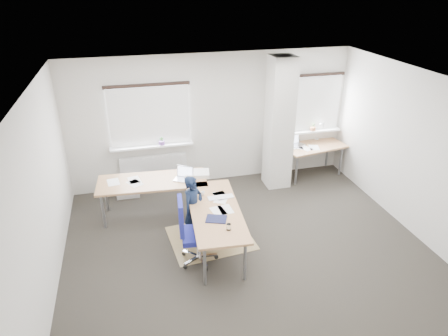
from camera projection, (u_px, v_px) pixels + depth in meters
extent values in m
plane|color=#292521|center=(245.00, 244.00, 6.86)|extent=(6.00, 6.00, 0.00)
cube|color=beige|center=(212.00, 120.00, 8.43)|extent=(6.00, 0.04, 2.80)
cube|color=beige|center=(320.00, 276.00, 4.07)|extent=(6.00, 0.04, 2.80)
cube|color=beige|center=(43.00, 194.00, 5.59)|extent=(0.04, 5.00, 2.80)
cube|color=beige|center=(412.00, 152.00, 6.91)|extent=(0.04, 5.00, 2.80)
cube|color=white|center=(250.00, 82.00, 5.64)|extent=(6.00, 5.00, 0.04)
cube|color=beige|center=(279.00, 124.00, 8.24)|extent=(0.50, 0.50, 2.78)
cube|color=white|center=(149.00, 116.00, 8.03)|extent=(1.60, 0.04, 1.20)
cube|color=white|center=(150.00, 117.00, 7.99)|extent=(1.60, 0.02, 1.20)
cube|color=white|center=(152.00, 146.00, 8.24)|extent=(1.70, 0.20, 0.04)
cube|color=white|center=(314.00, 104.00, 8.82)|extent=(1.20, 0.04, 1.20)
cube|color=white|center=(314.00, 104.00, 8.79)|extent=(1.20, 0.02, 1.20)
cube|color=white|center=(312.00, 131.00, 9.03)|extent=(1.30, 0.20, 0.04)
cube|color=white|center=(154.00, 169.00, 8.49)|extent=(1.40, 0.10, 0.60)
cylinder|color=#6B3F8A|center=(162.00, 143.00, 8.24)|extent=(0.12, 0.12, 0.08)
imported|color=#2A5D25|center=(162.00, 141.00, 8.22)|extent=(0.09, 0.06, 0.17)
cylinder|color=#B66E46|center=(313.00, 129.00, 8.99)|extent=(0.12, 0.12, 0.08)
imported|color=#2A5D25|center=(313.00, 127.00, 8.97)|extent=(0.09, 0.07, 0.17)
cube|color=#978052|center=(211.00, 238.00, 7.01)|extent=(1.49, 1.29, 0.01)
cube|color=white|center=(128.00, 189.00, 8.31)|extent=(0.47, 0.33, 0.28)
cube|color=#9E7544|center=(152.00, 182.00, 7.40)|extent=(2.05, 0.94, 0.04)
cube|color=#9E7544|center=(215.00, 210.00, 6.50)|extent=(0.94, 2.05, 0.04)
cylinder|color=gray|center=(103.00, 211.00, 7.16)|extent=(0.05, 0.05, 0.69)
cylinder|color=gray|center=(106.00, 195.00, 7.69)|extent=(0.05, 0.05, 0.69)
cylinder|color=gray|center=(199.00, 187.00, 7.97)|extent=(0.05, 0.05, 0.69)
cylinder|color=gray|center=(205.00, 266.00, 5.81)|extent=(0.05, 0.05, 0.69)
cylinder|color=gray|center=(245.00, 261.00, 5.91)|extent=(0.05, 0.05, 0.69)
cylinder|color=gray|center=(224.00, 200.00, 7.50)|extent=(0.05, 0.05, 0.69)
cube|color=#B7B7BC|center=(183.00, 179.00, 7.42)|extent=(0.40, 0.36, 0.01)
cube|color=#B7B7BC|center=(185.00, 171.00, 7.47)|extent=(0.31, 0.20, 0.22)
cube|color=silver|center=(185.00, 171.00, 7.47)|extent=(0.27, 0.17, 0.19)
cube|color=white|center=(221.00, 197.00, 6.82)|extent=(0.44, 0.15, 0.02)
cube|color=#131535|center=(216.00, 219.00, 6.22)|extent=(0.38, 0.34, 0.01)
cube|color=silver|center=(197.00, 174.00, 7.58)|extent=(0.50, 0.39, 0.07)
imported|color=white|center=(203.00, 193.00, 6.90)|extent=(0.07, 0.07, 0.07)
cylinder|color=silver|center=(229.00, 227.00, 5.95)|extent=(0.07, 0.07, 0.10)
cube|color=#9E7544|center=(314.00, 146.00, 8.92)|extent=(1.50, 0.93, 0.04)
cylinder|color=gray|center=(296.00, 170.00, 8.65)|extent=(0.05, 0.05, 0.69)
cylinder|color=gray|center=(341.00, 161.00, 9.10)|extent=(0.05, 0.05, 0.69)
cylinder|color=gray|center=(284.00, 161.00, 9.06)|extent=(0.05, 0.05, 0.69)
cylinder|color=gray|center=(327.00, 153.00, 9.51)|extent=(0.05, 0.05, 0.69)
cube|color=#B7B7BC|center=(298.00, 145.00, 8.91)|extent=(0.40, 0.36, 0.01)
cube|color=#B7B7BC|center=(294.00, 139.00, 8.93)|extent=(0.31, 0.19, 0.22)
cube|color=silver|center=(294.00, 139.00, 8.93)|extent=(0.27, 0.16, 0.19)
cylinder|color=white|center=(316.00, 139.00, 9.25)|extent=(0.10, 0.10, 0.02)
cylinder|color=white|center=(317.00, 131.00, 9.17)|extent=(0.02, 0.16, 0.38)
cylinder|color=white|center=(321.00, 124.00, 8.96)|extent=(0.02, 0.29, 0.13)
cone|color=white|center=(323.00, 127.00, 8.85)|extent=(0.14, 0.16, 0.17)
cube|color=navy|center=(198.00, 235.00, 6.24)|extent=(0.55, 0.55, 0.09)
cube|color=navy|center=(181.00, 216.00, 6.04)|extent=(0.11, 0.44, 0.55)
cylinder|color=silver|center=(198.00, 246.00, 6.33)|extent=(0.07, 0.07, 0.37)
cylinder|color=black|center=(216.00, 257.00, 6.48)|extent=(0.07, 0.04, 0.07)
cylinder|color=black|center=(203.00, 248.00, 6.70)|extent=(0.06, 0.07, 0.07)
cylinder|color=black|center=(184.00, 254.00, 6.56)|extent=(0.07, 0.07, 0.07)
cylinder|color=black|center=(185.00, 267.00, 6.26)|extent=(0.07, 0.06, 0.07)
cylinder|color=black|center=(206.00, 269.00, 6.22)|extent=(0.05, 0.07, 0.07)
imported|color=black|center=(193.00, 209.00, 6.76)|extent=(0.52, 0.51, 1.20)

